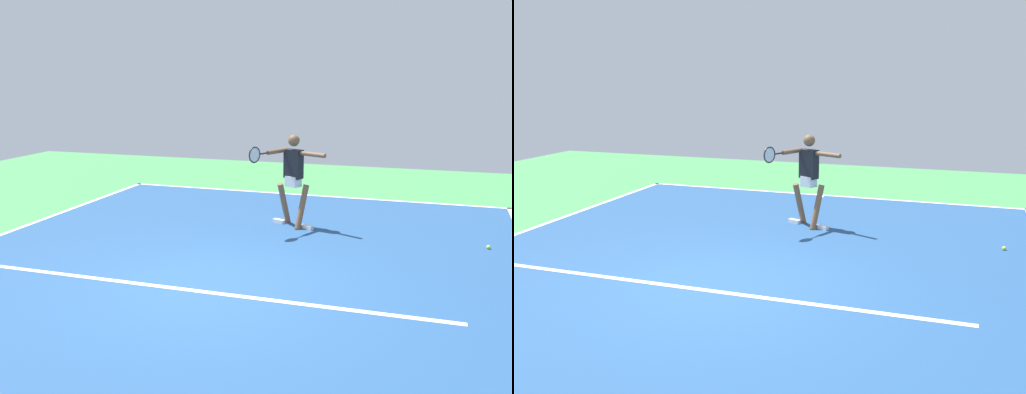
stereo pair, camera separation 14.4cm
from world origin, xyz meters
TOP-DOWN VIEW (x-y plane):
  - ground_plane at (0.00, 0.00)m, footprint 21.50×21.50m
  - court_surface at (0.00, 0.00)m, footprint 9.00×12.41m
  - court_line_baseline_near at (0.00, -6.16)m, footprint 9.00×0.10m
  - court_line_service at (0.00, 0.23)m, footprint 6.75×0.10m
  - court_line_centre_mark at (0.00, -5.96)m, footprint 0.10×0.30m
  - tennis_player at (-0.37, -3.33)m, footprint 1.25×1.15m
  - tennis_ball_by_sideline at (-3.81, -2.95)m, footprint 0.07×0.07m

SIDE VIEW (x-z plane):
  - ground_plane at x=0.00m, z-range 0.00..0.00m
  - court_surface at x=0.00m, z-range 0.00..0.00m
  - court_line_baseline_near at x=0.00m, z-range 0.00..0.01m
  - court_line_service at x=0.00m, z-range 0.00..0.01m
  - court_line_centre_mark at x=0.00m, z-range 0.00..0.01m
  - tennis_ball_by_sideline at x=-3.81m, z-range 0.00..0.07m
  - tennis_player at x=-0.37m, z-range 0.12..1.87m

